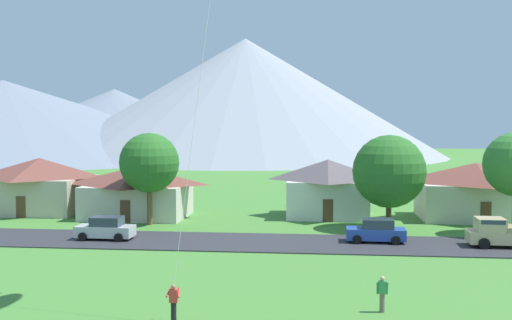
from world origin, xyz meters
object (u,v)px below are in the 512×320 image
object	(u,v)px
parked_car_blue_west_end	(376,231)
parked_car_silver_mid_west	(106,229)
tree_left_of_center	(149,163)
tree_center	(389,171)
house_leftmost	(476,190)
pickup_truck_sand_west_side	(504,233)
house_right_center	(40,184)
house_rightmost	(137,191)
watcher_person	(382,293)
house_left_center	(328,187)

from	to	relation	value
parked_car_blue_west_end	parked_car_silver_mid_west	world-z (taller)	same
tree_left_of_center	tree_center	distance (m)	20.03
house_leftmost	pickup_truck_sand_west_side	bearing A→B (deg)	-95.35
house_leftmost	tree_center	world-z (taller)	tree_center
house_leftmost	tree_left_of_center	world-z (taller)	tree_left_of_center
pickup_truck_sand_west_side	house_right_center	bearing A→B (deg)	161.88
house_leftmost	tree_left_of_center	distance (m)	29.26
house_leftmost	tree_center	bearing A→B (deg)	-142.80
pickup_truck_sand_west_side	house_rightmost	bearing A→B (deg)	159.67
house_right_center	tree_center	world-z (taller)	tree_center
parked_car_blue_west_end	watcher_person	size ratio (longest dim) A/B	2.53
pickup_truck_sand_west_side	parked_car_silver_mid_west	bearing A→B (deg)	-179.44
tree_center	parked_car_silver_mid_west	world-z (taller)	tree_center
house_left_center	tree_left_of_center	distance (m)	16.62
house_leftmost	house_rightmost	bearing A→B (deg)	-175.88
tree_center	pickup_truck_sand_west_side	world-z (taller)	tree_center
house_rightmost	parked_car_blue_west_end	xyz separation A→B (m)	(20.86, -10.20, -1.56)
parked_car_silver_mid_west	house_rightmost	bearing A→B (deg)	95.20
house_right_center	tree_left_of_center	bearing A→B (deg)	-26.15
tree_left_of_center	house_left_center	bearing A→B (deg)	22.95
house_leftmost	watcher_person	bearing A→B (deg)	-111.04
house_right_center	house_rightmost	size ratio (longest dim) A/B	0.98
house_leftmost	parked_car_blue_west_end	xyz separation A→B (m)	(-9.93, -12.42, -1.76)
tree_left_of_center	parked_car_blue_west_end	xyz separation A→B (m)	(18.51, -6.07, -4.42)
house_left_center	house_rightmost	bearing A→B (deg)	-172.61
tree_center	watcher_person	xyz separation A→B (m)	(-2.68, -22.45, -3.86)
house_right_center	house_rightmost	world-z (taller)	house_right_center
tree_center	pickup_truck_sand_west_side	size ratio (longest dim) A/B	1.47
tree_left_of_center	parked_car_blue_west_end	world-z (taller)	tree_left_of_center
house_leftmost	pickup_truck_sand_west_side	xyz separation A→B (m)	(-1.23, -13.17, -1.57)
house_rightmost	watcher_person	bearing A→B (deg)	-53.50
house_leftmost	pickup_truck_sand_west_side	size ratio (longest dim) A/B	2.04
tree_left_of_center	parked_car_silver_mid_west	world-z (taller)	tree_left_of_center
parked_car_blue_west_end	parked_car_silver_mid_west	bearing A→B (deg)	-177.05
house_right_center	parked_car_silver_mid_west	xyz separation A→B (m)	(11.43, -13.35, -1.87)
house_rightmost	tree_left_of_center	xyz separation A→B (m)	(2.35, -4.14, 2.87)
parked_car_blue_west_end	pickup_truck_sand_west_side	xyz separation A→B (m)	(8.69, -0.75, 0.19)
house_right_center	parked_car_silver_mid_west	distance (m)	17.67
tree_center	tree_left_of_center	bearing A→B (deg)	179.92
house_right_center	pickup_truck_sand_west_side	bearing A→B (deg)	-18.12
house_leftmost	parked_car_blue_west_end	distance (m)	16.00
house_left_center	house_leftmost	bearing A→B (deg)	-0.20
house_left_center	tree_center	bearing A→B (deg)	-52.71
house_leftmost	tree_left_of_center	xyz separation A→B (m)	(-28.43, -6.36, 2.66)
parked_car_silver_mid_west	pickup_truck_sand_west_side	distance (m)	28.53
house_right_center	pickup_truck_sand_west_side	distance (m)	42.07
watcher_person	house_right_center	bearing A→B (deg)	136.32
house_left_center	watcher_person	xyz separation A→B (m)	(2.22, -28.89, -1.86)
house_rightmost	parked_car_blue_west_end	bearing A→B (deg)	-26.07
house_rightmost	pickup_truck_sand_west_side	size ratio (longest dim) A/B	1.85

